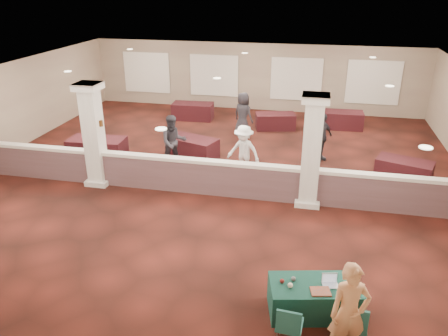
% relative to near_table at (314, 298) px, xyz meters
% --- Properties ---
extents(ground, '(16.00, 16.00, 0.00)m').
position_rel_near_table_xyz_m(ground, '(-3.29, 6.01, -0.33)').
color(ground, '#431710').
rests_on(ground, ground).
extents(wall_back, '(16.00, 0.04, 3.20)m').
position_rel_near_table_xyz_m(wall_back, '(-3.29, 14.01, 1.27)').
color(wall_back, '#7E6457').
rests_on(wall_back, ground).
extents(wall_front, '(16.00, 0.04, 3.20)m').
position_rel_near_table_xyz_m(wall_front, '(-3.29, -1.99, 1.27)').
color(wall_front, '#7E6457').
rests_on(wall_front, ground).
extents(ceiling, '(16.00, 16.00, 0.02)m').
position_rel_near_table_xyz_m(ceiling, '(-3.29, 6.01, 2.87)').
color(ceiling, silver).
rests_on(ceiling, wall_back).
extents(partition_wall, '(15.60, 0.28, 1.10)m').
position_rel_near_table_xyz_m(partition_wall, '(-3.29, 4.51, 0.24)').
color(partition_wall, '#53383A').
rests_on(partition_wall, ground).
extents(column_left, '(0.72, 0.72, 3.20)m').
position_rel_near_table_xyz_m(column_left, '(-6.79, 4.51, 1.31)').
color(column_left, beige).
rests_on(column_left, ground).
extents(column_right, '(0.72, 0.72, 3.20)m').
position_rel_near_table_xyz_m(column_right, '(-0.29, 4.51, 1.31)').
color(column_right, beige).
rests_on(column_right, ground).
extents(sconce_left, '(0.12, 0.12, 0.18)m').
position_rel_near_table_xyz_m(sconce_left, '(-7.07, 4.51, 1.67)').
color(sconce_left, brown).
rests_on(sconce_left, column_left).
extents(sconce_right, '(0.12, 0.12, 0.18)m').
position_rel_near_table_xyz_m(sconce_right, '(-6.51, 4.51, 1.67)').
color(sconce_right, brown).
rests_on(sconce_right, column_left).
extents(near_table, '(1.85, 1.21, 0.66)m').
position_rel_near_table_xyz_m(near_table, '(0.00, 0.00, 0.00)').
color(near_table, '#0D322C').
rests_on(near_table, ground).
extents(conf_chair_main, '(0.49, 0.49, 0.94)m').
position_rel_near_table_xyz_m(conf_chair_main, '(0.66, -0.77, 0.23)').
color(conf_chair_main, '#1F5C4D').
rests_on(conf_chair_main, ground).
extents(conf_chair_side, '(0.48, 0.48, 0.89)m').
position_rel_near_table_xyz_m(conf_chair_side, '(-0.41, -1.01, 0.20)').
color(conf_chair_side, '#1F5C4D').
rests_on(conf_chair_side, ground).
extents(woman, '(0.76, 0.60, 1.84)m').
position_rel_near_table_xyz_m(woman, '(0.54, -0.97, 0.59)').
color(woman, '#FFA36E').
rests_on(woman, ground).
extents(far_table_front_left, '(2.01, 1.08, 0.79)m').
position_rel_near_table_xyz_m(far_table_front_left, '(-7.73, 6.31, 0.07)').
color(far_table_front_left, black).
rests_on(far_table_front_left, ground).
extents(far_table_front_center, '(1.99, 1.42, 0.73)m').
position_rel_near_table_xyz_m(far_table_front_center, '(-4.51, 7.25, 0.04)').
color(far_table_front_center, black).
rests_on(far_table_front_center, ground).
extents(far_table_front_right, '(1.87, 1.37, 0.68)m').
position_rel_near_table_xyz_m(far_table_front_right, '(2.65, 6.78, 0.01)').
color(far_table_front_right, black).
rests_on(far_table_front_right, ground).
extents(far_table_back_left, '(1.88, 1.02, 0.74)m').
position_rel_near_table_xyz_m(far_table_back_left, '(-5.79, 11.79, 0.04)').
color(far_table_back_left, black).
rests_on(far_table_back_left, ground).
extents(far_table_back_center, '(1.81, 1.20, 0.67)m').
position_rel_near_table_xyz_m(far_table_back_center, '(-1.93, 11.17, 0.01)').
color(far_table_back_center, black).
rests_on(far_table_back_center, ground).
extents(far_table_back_right, '(1.83, 0.97, 0.73)m').
position_rel_near_table_xyz_m(far_table_back_right, '(0.85, 11.88, 0.04)').
color(far_table_back_right, black).
rests_on(far_table_back_right, ground).
extents(attendee_a, '(1.01, 0.87, 1.85)m').
position_rel_near_table_xyz_m(attendee_a, '(-4.85, 6.21, 0.60)').
color(attendee_a, black).
rests_on(attendee_a, ground).
extents(attendee_b, '(1.20, 0.79, 1.73)m').
position_rel_near_table_xyz_m(attendee_b, '(-2.42, 6.01, 0.54)').
color(attendee_b, white).
rests_on(attendee_b, ground).
extents(attendee_c, '(1.06, 1.05, 1.73)m').
position_rel_near_table_xyz_m(attendee_c, '(-0.01, 7.95, 0.53)').
color(attendee_c, black).
rests_on(attendee_c, ground).
extents(attendee_d, '(1.00, 0.83, 1.79)m').
position_rel_near_table_xyz_m(attendee_d, '(-3.15, 10.05, 0.56)').
color(attendee_d, black).
rests_on(attendee_d, ground).
extents(laptop_base, '(0.34, 0.27, 0.02)m').
position_rel_near_table_xyz_m(laptop_base, '(0.27, 0.02, 0.34)').
color(laptop_base, silver).
rests_on(laptop_base, near_table).
extents(laptop_screen, '(0.29, 0.08, 0.20)m').
position_rel_near_table_xyz_m(laptop_screen, '(0.25, 0.12, 0.44)').
color(laptop_screen, silver).
rests_on(laptop_screen, near_table).
extents(screen_glow, '(0.26, 0.06, 0.17)m').
position_rel_near_table_xyz_m(screen_glow, '(0.25, 0.11, 0.43)').
color(screen_glow, '#B1BDD4').
rests_on(screen_glow, near_table).
extents(knitting, '(0.41, 0.34, 0.03)m').
position_rel_near_table_xyz_m(knitting, '(0.09, -0.21, 0.34)').
color(knitting, '#BB451D').
rests_on(knitting, near_table).
extents(yarn_cream, '(0.10, 0.10, 0.10)m').
position_rel_near_table_xyz_m(yarn_cream, '(-0.46, -0.20, 0.38)').
color(yarn_cream, '#F2E4C7').
rests_on(yarn_cream, near_table).
extents(yarn_red, '(0.09, 0.09, 0.09)m').
position_rel_near_table_xyz_m(yarn_red, '(-0.62, -0.09, 0.37)').
color(yarn_red, maroon).
rests_on(yarn_red, near_table).
extents(yarn_grey, '(0.09, 0.09, 0.09)m').
position_rel_near_table_xyz_m(yarn_grey, '(-0.42, 0.02, 0.37)').
color(yarn_grey, '#4E4E53').
rests_on(yarn_grey, near_table).
extents(scissors, '(0.11, 0.05, 0.01)m').
position_rel_near_table_xyz_m(scissors, '(0.63, -0.12, 0.33)').
color(scissors, red).
rests_on(scissors, near_table).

